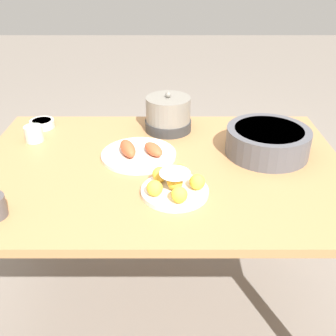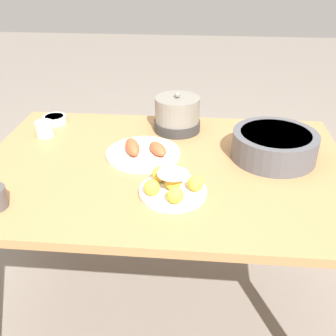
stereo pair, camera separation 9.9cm
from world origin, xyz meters
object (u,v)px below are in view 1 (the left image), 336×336
(cup_far, at_px, (35,134))
(sauce_bowl, at_px, (43,123))
(warming_pot, at_px, (169,114))
(cake_plate, at_px, (175,185))
(dining_table, at_px, (162,187))
(seafood_platter, at_px, (139,153))
(serving_bowl, at_px, (268,141))

(cup_far, bearing_deg, sauce_bowl, 92.60)
(sauce_bowl, bearing_deg, cup_far, -87.40)
(warming_pot, bearing_deg, cake_plate, -87.71)
(sauce_bowl, distance_m, warming_pot, 0.55)
(dining_table, height_order, sauce_bowl, sauce_bowl)
(sauce_bowl, relative_size, seafood_platter, 0.37)
(cake_plate, relative_size, warming_pot, 1.11)
(cake_plate, xyz_separation_m, cup_far, (-0.56, 0.38, 0.00))
(cake_plate, relative_size, seafood_platter, 0.77)
(dining_table, height_order, cup_far, cup_far)
(sauce_bowl, height_order, seafood_platter, seafood_platter)
(seafood_platter, bearing_deg, warming_pot, 65.69)
(dining_table, xyz_separation_m, cake_plate, (0.05, -0.19, 0.13))
(dining_table, xyz_separation_m, serving_bowl, (0.40, 0.09, 0.15))
(dining_table, distance_m, serving_bowl, 0.44)
(dining_table, relative_size, warming_pot, 6.83)
(warming_pot, bearing_deg, seafood_platter, -114.31)
(sauce_bowl, relative_size, cup_far, 1.43)
(serving_bowl, xyz_separation_m, cup_far, (-0.91, 0.11, -0.02))
(cake_plate, distance_m, cup_far, 0.68)
(sauce_bowl, bearing_deg, cake_plate, -42.44)
(serving_bowl, xyz_separation_m, seafood_platter, (-0.48, -0.03, -0.04))
(dining_table, xyz_separation_m, sauce_bowl, (-0.52, 0.33, 0.11))
(seafood_platter, relative_size, cup_far, 3.87)
(serving_bowl, xyz_separation_m, sauce_bowl, (-0.92, 0.24, -0.04))
(cup_far, height_order, warming_pot, warming_pot)
(cake_plate, relative_size, sauce_bowl, 2.10)
(seafood_platter, xyz_separation_m, warming_pot, (0.11, 0.24, 0.05))
(cake_plate, distance_m, seafood_platter, 0.28)
(sauce_bowl, bearing_deg, serving_bowl, -14.85)
(dining_table, bearing_deg, cup_far, 158.91)
(dining_table, height_order, seafood_platter, seafood_platter)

